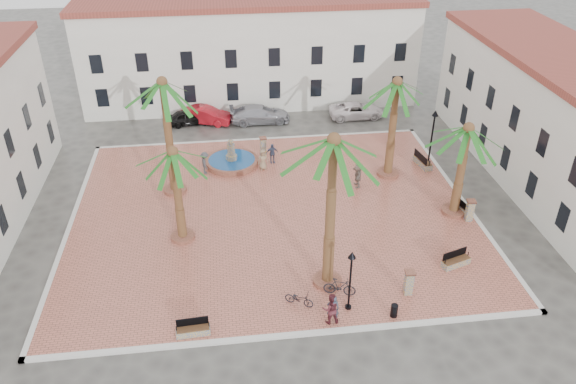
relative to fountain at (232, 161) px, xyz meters
name	(u,v)px	position (x,y,z in m)	size (l,w,h in m)	color
ground	(273,214)	(2.43, -6.94, -0.43)	(120.00, 120.00, 0.00)	#56544F
plaza	(273,213)	(2.43, -6.94, -0.36)	(26.00, 22.00, 0.15)	#C76B57
kerb_n	(259,139)	(2.43, 4.06, -0.35)	(26.30, 0.30, 0.16)	silver
kerb_s	(296,335)	(2.43, -17.94, -0.35)	(26.30, 0.30, 0.16)	silver
kerb_e	(461,199)	(15.43, -6.94, -0.35)	(0.30, 22.30, 0.16)	silver
kerb_w	(70,227)	(-10.57, -6.94, -0.35)	(0.30, 22.30, 0.16)	silver
building_north	(250,51)	(2.43, 13.05, 4.33)	(30.40, 7.40, 9.50)	white
building_east	(558,123)	(22.42, -4.94, 4.08)	(7.40, 26.40, 9.00)	white
fountain	(232,161)	(0.00, 0.00, 0.00)	(4.01, 4.01, 2.07)	#9B5743
palm_nw	(164,95)	(-4.09, -3.47, 6.84)	(5.22, 5.22, 8.37)	#9B5743
palm_sw	(174,164)	(-3.37, -9.13, 4.92)	(4.76, 4.76, 6.29)	#9B5743
palm_s	(333,157)	(4.69, -14.32, 7.55)	(5.17, 5.17, 9.10)	#9B5743
palm_e	(467,140)	(14.23, -8.48, 5.00)	(5.23, 5.23, 6.45)	#9B5743
palm_ne	(396,93)	(11.31, -3.03, 6.02)	(5.19, 5.19, 7.51)	#9B5743
bench_s	(193,330)	(-2.58, -17.32, -0.03)	(1.70, 0.61, 0.88)	gray
bench_se	(456,262)	(12.27, -13.79, -0.02)	(1.84, 1.08, 0.93)	gray
bench_e	(461,206)	(14.81, -8.17, -0.03)	(0.82, 1.75, 0.89)	gray
bench_ne	(422,162)	(14.26, -2.05, 0.01)	(0.92, 2.05, 1.04)	gray
lamppost_s	(351,271)	(5.40, -16.48, 2.21)	(0.40, 0.40, 3.68)	black
lamppost_e	(433,128)	(14.83, -1.77, 2.67)	(0.47, 0.47, 4.36)	black
bollard_se	(409,282)	(8.81, -15.75, 0.49)	(0.57, 0.57, 1.50)	gray
bollard_n	(263,146)	(2.51, 1.24, 0.48)	(0.59, 0.59, 1.47)	gray
bollard_e	(470,210)	(14.83, -9.47, 0.49)	(0.58, 0.58, 1.48)	gray
litter_bin	(394,311)	(7.58, -17.34, 0.08)	(0.37, 0.37, 0.72)	black
cyclist_a	(333,309)	(4.39, -17.34, 0.58)	(0.63, 0.41, 1.72)	#3B4255
bicycle_a	(299,299)	(2.89, -15.91, 0.13)	(0.55, 1.58, 0.83)	black
cyclist_b	(331,309)	(4.27, -17.34, 0.61)	(0.87, 0.68, 1.79)	#592029
bicycle_b	(340,287)	(5.14, -15.39, 0.25)	(0.50, 1.76, 1.06)	black
pedestrian_fountain_a	(263,160)	(2.28, -1.09, 0.51)	(0.78, 0.51, 1.59)	#977D5E
pedestrian_fountain_b	(272,153)	(3.07, -0.14, 0.50)	(0.92, 0.38, 1.57)	#3E4865
pedestrian_north	(205,163)	(-1.97, -1.17, 0.57)	(1.10, 0.63, 1.70)	#424247
pedestrian_east	(358,175)	(8.70, -4.39, 0.64)	(1.72, 0.55, 1.85)	gray
car_black	(189,117)	(-3.38, 8.03, 0.23)	(1.55, 3.85, 1.31)	black
car_red	(206,115)	(-1.94, 8.06, 0.32)	(1.58, 4.54, 1.49)	red
car_silver	(260,114)	(2.78, 7.66, 0.33)	(2.13, 5.23, 1.52)	#AAAAB3
car_white	(356,110)	(11.42, 7.63, 0.25)	(2.25, 4.89, 1.36)	white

